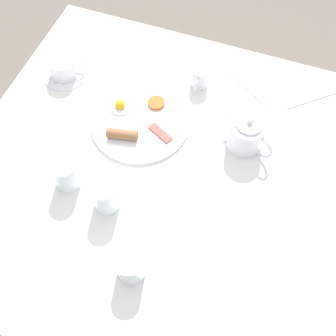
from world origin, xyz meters
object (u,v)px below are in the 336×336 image
at_px(teapot_near, 247,134).
at_px(water_glass_short, 66,174).
at_px(creamer_jug, 200,77).
at_px(water_glass_tall, 105,196).
at_px(teacup_with_saucer_left, 63,68).
at_px(knife_by_plate, 315,98).
at_px(fork_spare, 247,87).
at_px(wine_glass_spare, 130,266).
at_px(breakfast_plate, 139,121).

distance_m(teapot_near, water_glass_short, 0.53).
bearing_deg(creamer_jug, water_glass_short, -26.89).
distance_m(teapot_near, water_glass_tall, 0.44).
bearing_deg(teacup_with_saucer_left, creamer_jug, 104.63).
height_order(water_glass_short, knife_by_plate, water_glass_short).
distance_m(water_glass_short, creamer_jug, 0.53).
bearing_deg(teacup_with_saucer_left, water_glass_short, 28.76).
bearing_deg(fork_spare, teacup_with_saucer_left, -75.23).
relative_size(water_glass_tall, wine_glass_spare, 1.06).
height_order(teapot_near, teacup_with_saucer_left, teapot_near).
bearing_deg(teacup_with_saucer_left, breakfast_plate, 72.17).
bearing_deg(knife_by_plate, teacup_with_saucer_left, -77.22).
distance_m(water_glass_tall, water_glass_short, 0.13).
bearing_deg(fork_spare, water_glass_short, -37.25).
height_order(breakfast_plate, teacup_with_saucer_left, teacup_with_saucer_left).
bearing_deg(water_glass_tall, teacup_with_saucer_left, -139.52).
xyz_separation_m(breakfast_plate, wine_glass_spare, (0.43, 0.15, 0.04)).
xyz_separation_m(water_glass_tall, fork_spare, (-0.54, 0.26, -0.05)).
bearing_deg(fork_spare, teapot_near, 12.17).
bearing_deg(teapot_near, wine_glass_spare, 97.92).
relative_size(teapot_near, teacup_with_saucer_left, 1.24).
relative_size(teacup_with_saucer_left, creamer_jug, 1.73).
relative_size(teacup_with_saucer_left, wine_glass_spare, 1.49).
height_order(breakfast_plate, water_glass_tall, water_glass_tall).
relative_size(water_glass_tall, water_glass_short, 1.06).
xyz_separation_m(knife_by_plate, fork_spare, (0.03, -0.22, 0.00)).
bearing_deg(creamer_jug, breakfast_plate, -31.51).
relative_size(teapot_near, creamer_jug, 2.14).
distance_m(teapot_near, wine_glass_spare, 0.50).
bearing_deg(teapot_near, water_glass_short, 62.09).
relative_size(breakfast_plate, teapot_near, 1.72).
xyz_separation_m(teacup_with_saucer_left, wine_glass_spare, (0.53, 0.46, 0.02)).
height_order(teapot_near, water_glass_tall, teapot_near).
bearing_deg(fork_spare, breakfast_plate, -47.95).
distance_m(wine_glass_spare, creamer_jug, 0.65).
xyz_separation_m(teapot_near, water_glass_short, (0.30, -0.44, -0.00)).
bearing_deg(knife_by_plate, water_glass_short, -48.39).
distance_m(teacup_with_saucer_left, fork_spare, 0.61).
bearing_deg(creamer_jug, teapot_near, 48.29).
bearing_deg(breakfast_plate, teapot_near, 96.33).
bearing_deg(water_glass_tall, water_glass_short, -100.77).
height_order(breakfast_plate, water_glass_short, water_glass_short).
bearing_deg(wine_glass_spare, water_glass_short, -123.51).
bearing_deg(water_glass_tall, breakfast_plate, -175.78).
bearing_deg(water_glass_short, fork_spare, 142.75).
relative_size(teapot_near, water_glass_tall, 1.74).
relative_size(teapot_near, knife_by_plate, 1.10).
distance_m(knife_by_plate, fork_spare, 0.22).
distance_m(water_glass_short, fork_spare, 0.64).
height_order(teapot_near, creamer_jug, teapot_near).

